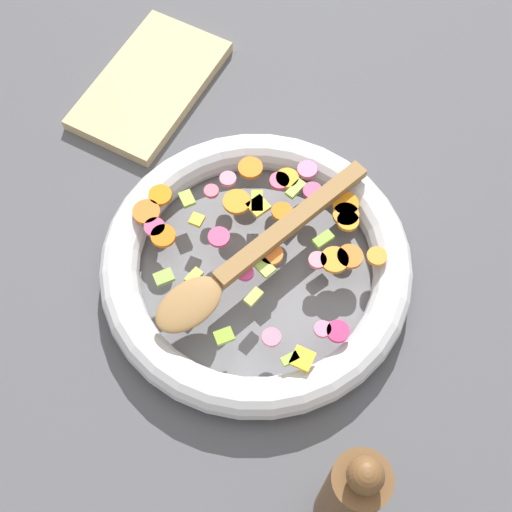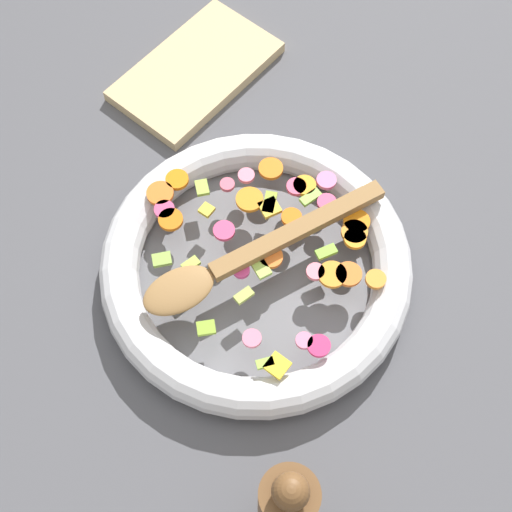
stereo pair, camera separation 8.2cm
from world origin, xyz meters
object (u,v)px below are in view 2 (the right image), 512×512
(skillet, at_px, (256,266))
(wooden_spoon, at_px, (241,259))
(cutting_board, at_px, (196,71))
(pepper_mill, at_px, (286,509))

(skillet, bearing_deg, wooden_spoon, 159.80)
(skillet, relative_size, cutting_board, 1.62)
(wooden_spoon, xyz_separation_m, pepper_mill, (-0.19, -0.23, 0.05))
(skillet, height_order, cutting_board, skillet)
(skillet, distance_m, wooden_spoon, 0.05)
(skillet, bearing_deg, pepper_mill, -134.40)
(skillet, distance_m, cutting_board, 0.34)
(skillet, xyz_separation_m, cutting_board, (0.19, 0.28, -0.01))
(wooden_spoon, height_order, cutting_board, wooden_spoon)
(skillet, xyz_separation_m, pepper_mill, (-0.21, -0.22, 0.09))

